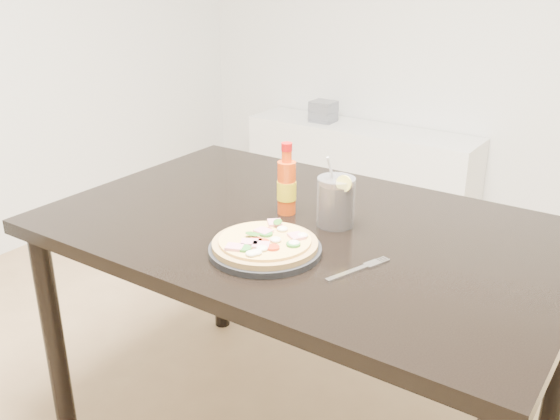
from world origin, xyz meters
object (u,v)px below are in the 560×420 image
Objects in this scene: plate at (265,250)px; media_console at (359,167)px; pizza at (265,243)px; dining_table at (305,251)px; fork at (360,268)px; hot_sauce_bottle at (287,186)px; cola_cup at (336,203)px.

plate is 0.20× the size of media_console.
plate is at bearing 160.02° from pizza.
fork is (0.25, -0.16, 0.09)m from dining_table.
pizza reaches higher than dining_table.
pizza is 0.24m from fork.
media_console is (-0.82, 2.10, -0.53)m from pizza.
plate is 1.35× the size of hot_sauce_bottle.
plate is 0.27m from hot_sauce_bottle.
dining_table is at bearing -67.12° from media_console.
cola_cup is at bearing 78.05° from pizza.
plate is at bearing -102.38° from cola_cup.
plate is 0.26m from cola_cup.
cola_cup is at bearing 77.62° from plate.
fork is (0.23, 0.05, -0.01)m from plate.
dining_table is 0.19m from hot_sauce_bottle.
pizza is 1.26× the size of hot_sauce_bottle.
dining_table is 0.23m from plate.
hot_sauce_bottle is 0.39m from fork.
cola_cup is 2.13m from media_console.
media_console is (-0.80, 1.90, -0.42)m from dining_table.
hot_sauce_bottle is at bearing 112.70° from pizza.
media_console is at bearing 115.13° from cola_cup.
dining_table is at bearing 94.85° from pizza.
plate reaches higher than fork.
pizza is (0.02, -0.21, 0.11)m from dining_table.
hot_sauce_bottle reaches higher than cola_cup.
dining_table is 0.17m from cola_cup.
hot_sauce_bottle is at bearing 169.56° from fork.
cola_cup reaches higher than pizza.
fork is (0.33, -0.19, -0.08)m from hot_sauce_bottle.
pizza is at bearing -85.15° from dining_table.
pizza is at bearing -147.67° from fork.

